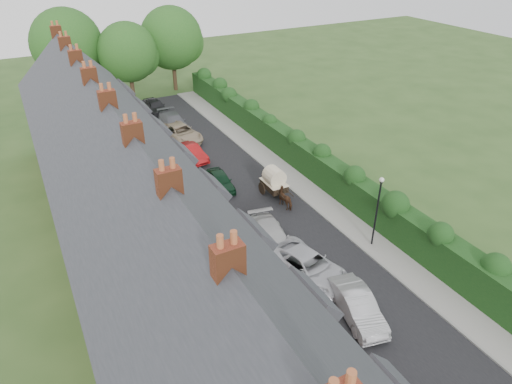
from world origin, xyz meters
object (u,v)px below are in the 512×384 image
at_px(lamppost, 378,203).
at_px(car_black, 155,106).
at_px(car_green, 220,181).
at_px(car_grey, 174,122).
at_px(car_white, 271,238).
at_px(car_red, 192,153).
at_px(car_silver_a, 357,306).
at_px(horse, 286,198).
at_px(car_silver_b, 308,266).
at_px(horse_cart, 274,180).
at_px(car_beige, 181,133).

relative_size(lamppost, car_black, 1.12).
xyz_separation_m(car_green, car_grey, (0.76, 13.63, 0.12)).
xyz_separation_m(car_white, car_red, (0.10, 14.80, -0.07)).
relative_size(car_silver_a, horse, 2.68).
xyz_separation_m(car_silver_b, car_white, (-0.50, 3.55, -0.03)).
bearing_deg(car_silver_b, horse_cart, 60.62).
xyz_separation_m(car_green, horse, (3.23, -4.92, 0.06)).
bearing_deg(car_green, car_black, 93.61).
xyz_separation_m(horse, horse_cart, (0.00, 1.86, 0.67)).
bearing_deg(horse_cart, car_green, 136.54).
distance_m(car_red, car_black, 13.22).
xyz_separation_m(car_white, horse, (3.47, 3.85, -0.02)).
bearing_deg(car_silver_a, car_beige, 102.35).
bearing_deg(car_silver_b, horse, 56.54).
relative_size(car_green, horse, 2.28).
bearing_deg(horse_cart, car_red, 110.38).
relative_size(car_silver_b, car_grey, 1.03).
relative_size(lamppost, horse_cart, 1.52).
height_order(car_green, car_grey, car_grey).
xyz_separation_m(car_red, horse_cart, (3.37, -9.08, 0.72)).
relative_size(car_beige, car_grey, 1.03).
height_order(car_grey, car_black, car_grey).
xyz_separation_m(car_silver_a, horse, (2.46, 11.45, -0.03)).
bearing_deg(car_black, horse_cart, -86.12).
bearing_deg(horse, car_silver_a, 69.85).
relative_size(car_silver_a, car_white, 0.89).
xyz_separation_m(car_white, car_beige, (0.69, 19.40, 0.03)).
bearing_deg(car_beige, car_green, -102.16).
relative_size(car_green, car_red, 0.95).
xyz_separation_m(car_silver_b, car_beige, (0.18, 22.95, -0.00)).
distance_m(car_silver_a, car_beige, 27.00).
height_order(lamppost, car_black, lamppost).
height_order(car_green, car_red, car_red).
height_order(car_silver_b, car_green, car_silver_b).
xyz_separation_m(car_beige, car_grey, (0.32, 3.00, 0.01)).
distance_m(car_grey, horse_cart, 16.88).
bearing_deg(car_red, car_silver_a, -95.26).
bearing_deg(car_white, car_black, 98.89).
bearing_deg(horse, car_silver_b, 60.15).
bearing_deg(car_black, car_red, -95.95).
relative_size(car_silver_a, car_black, 1.00).
relative_size(car_silver_b, horse_cart, 1.66).
xyz_separation_m(car_red, car_grey, (0.91, 7.60, 0.11)).
relative_size(lamppost, car_silver_a, 1.12).
height_order(car_grey, horse_cart, horse_cart).
relative_size(car_green, horse_cart, 1.16).
distance_m(car_silver_b, car_black, 31.55).
bearing_deg(lamppost, car_white, 153.46).
distance_m(car_beige, car_grey, 3.02).
height_order(car_red, car_beige, car_beige).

